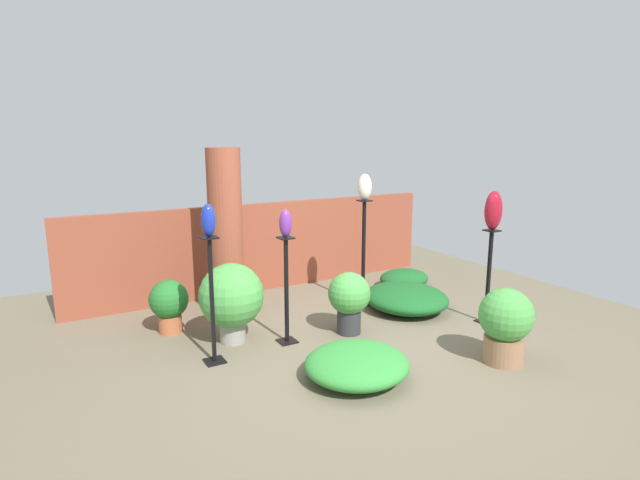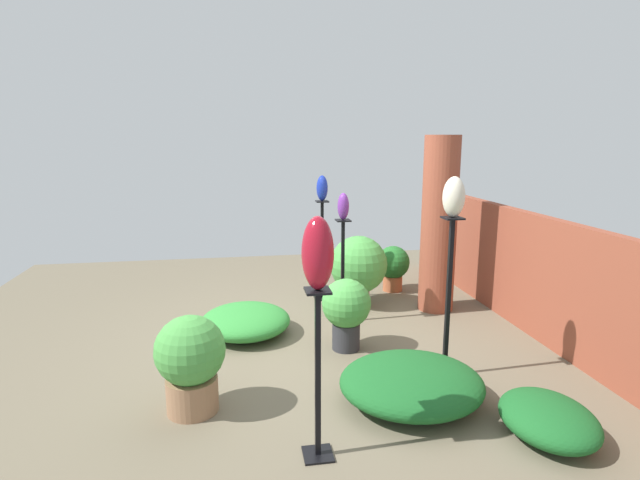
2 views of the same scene
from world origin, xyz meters
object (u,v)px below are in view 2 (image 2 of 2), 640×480
Objects in this scene: pedestal_ruby at (318,382)px; art_vase_ruby at (318,253)px; brick_pillar at (439,225)px; art_vase_violet at (343,206)px; pedestal_violet at (343,276)px; potted_plant_back_center at (191,360)px; art_vase_ivory at (454,197)px; potted_plant_front_left at (358,266)px; pedestal_ivory at (448,305)px; potted_plant_near_pillar at (393,265)px; pedestal_cobalt at (322,255)px; potted_plant_mid_left at (346,308)px; art_vase_cobalt at (322,188)px.

art_vase_ruby is at bearing 180.00° from pedestal_ruby.
brick_pillar is 7.11× the size of art_vase_violet.
potted_plant_back_center is at bearing -42.69° from pedestal_violet.
brick_pillar is 1.89m from art_vase_ivory.
art_vase_ruby is 3.22m from potted_plant_front_left.
art_vase_ivory is 2.28m from potted_plant_front_left.
brick_pillar is 3.45m from potted_plant_back_center.
potted_plant_front_left is at bearing 148.79° from art_vase_violet.
pedestal_ruby is (2.40, -0.68, -0.02)m from pedestal_violet.
pedestal_violet is at bearing 164.17° from art_vase_ruby.
pedestal_ruby is at bearing -54.11° from art_vase_ivory.
brick_pillar is 3.31m from pedestal_ruby.
art_vase_violet is at bearing -78.90° from brick_pillar.
pedestal_ivory reaches higher than potted_plant_near_pillar.
brick_pillar reaches higher than potted_plant_front_left.
art_vase_ruby is (-0.00, 0.00, 0.87)m from pedestal_ruby.
potted_plant_back_center is (2.55, -1.47, -0.17)m from pedestal_cobalt.
pedestal_violet is 4.01× the size of art_vase_violet.
pedestal_ivory is 0.95m from art_vase_ivory.
pedestal_cobalt is 3.82× the size of art_vase_ivory.
pedestal_ivory reaches higher than potted_plant_mid_left.
pedestal_cobalt reaches higher than potted_plant_back_center.
potted_plant_back_center is at bearing -129.49° from pedestal_ruby.
art_vase_cobalt is 0.44× the size of potted_plant_mid_left.
pedestal_ivory is 2.56m from art_vase_cobalt.
art_vase_ivory reaches higher than pedestal_ivory.
pedestal_cobalt is at bearing 150.11° from potted_plant_back_center.
art_vase_ivory reaches higher than potted_plant_back_center.
brick_pillar is 1.11m from potted_plant_front_left.
art_vase_ruby is 2.00m from potted_plant_mid_left.
potted_plant_back_center is (-0.72, -0.87, -0.97)m from art_vase_ruby.
potted_plant_near_pillar is 0.84m from potted_plant_front_left.
pedestal_cobalt reaches higher than pedestal_ruby.
art_vase_cobalt is at bearing -174.25° from pedestal_violet.
art_vase_ivory is at bearing 23.23° from pedestal_violet.
art_vase_violet is 0.88m from art_vase_cobalt.
art_vase_violet is at bearing 164.17° from art_vase_ruby.
art_vase_violet is at bearing -156.77° from art_vase_ivory.
pedestal_ivory is 1.61× the size of potted_plant_front_left.
pedestal_violet is 0.87m from pedestal_cobalt.
pedestal_violet is 0.83× the size of pedestal_ivory.
pedestal_violet is 1.90× the size of potted_plant_near_pillar.
art_vase_violet is 0.39× the size of potted_plant_back_center.
pedestal_violet is 0.80m from art_vase_violet.
brick_pillar reaches higher than pedestal_ivory.
pedestal_ivory reaches higher than potted_plant_front_left.
art_vase_cobalt reaches higher than pedestal_ivory.
pedestal_violet is (0.24, -1.24, -0.51)m from brick_pillar.
potted_plant_back_center is (1.69, -1.55, -0.92)m from art_vase_violet.
pedestal_violet is 1.65× the size of potted_plant_mid_left.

